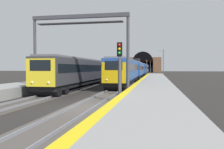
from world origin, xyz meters
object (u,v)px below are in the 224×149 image
Objects in this scene: overhead_signal_gantry at (80,34)px; train_main_approaching at (139,69)px; railway_signal_near at (120,66)px; railway_signal_mid at (147,67)px; railway_signal_far at (150,66)px; catenary_mast_near at (163,62)px; train_adjacent_platform at (99,70)px.

train_main_approaching is at bearing -3.40° from overhead_signal_gantry.
train_main_approaching is 47.55m from railway_signal_near.
railway_signal_far is at bearing -180.00° from railway_signal_mid.
railway_signal_near is at bearing 175.10° from catenary_mast_near.
railway_signal_near is at bearing 17.58° from train_adjacent_platform.
overhead_signal_gantry is (-17.86, -2.58, 3.63)m from train_adjacent_platform.
railway_signal_far is 90.01m from overhead_signal_gantry.
train_adjacent_platform is 72.35m from railway_signal_far.
catenary_mast_near is (9.22, -6.74, 2.06)m from train_main_approaching.
railway_signal_near reaches higher than train_adjacent_platform.
train_adjacent_platform is 4.41× the size of overhead_signal_gantry.
train_main_approaching is 14.93× the size of railway_signal_far.
railway_signal_far is at bearing -180.00° from railway_signal_near.
overhead_signal_gantry reaches higher than railway_signal_far.
railway_signal_mid is 43.27m from railway_signal_far.
catenary_mast_near is at bearing 175.10° from railway_signal_near.
railway_signal_near is 50.56m from railway_signal_mid.
train_main_approaching is 43.76m from overhead_signal_gantry.
railway_signal_near is 0.84× the size of railway_signal_far.
railway_signal_far is at bearing 7.46° from catenary_mast_near.
catenary_mast_near is (6.17, -4.86, 1.37)m from railway_signal_mid.
train_main_approaching is 1.94× the size of train_adjacent_platform.
railway_signal_mid is (3.06, -1.88, 0.69)m from train_main_approaching.
overhead_signal_gantry reaches higher than railway_signal_near.
catenary_mast_near is (34.90, -11.91, 2.09)m from train_adjacent_platform.
overhead_signal_gantry is at bearing -2.84° from railway_signal_far.
railway_signal_far reaches higher than train_adjacent_platform.
catenary_mast_near reaches higher than overhead_signal_gantry.
train_adjacent_platform is 22.95m from railway_signal_near.
catenary_mast_near is (-37.10, -4.86, 1.12)m from railway_signal_far.
overhead_signal_gantry is (3.97, 4.46, 3.05)m from railway_signal_near.
railway_signal_far is (46.32, -1.88, 0.95)m from train_main_approaching.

